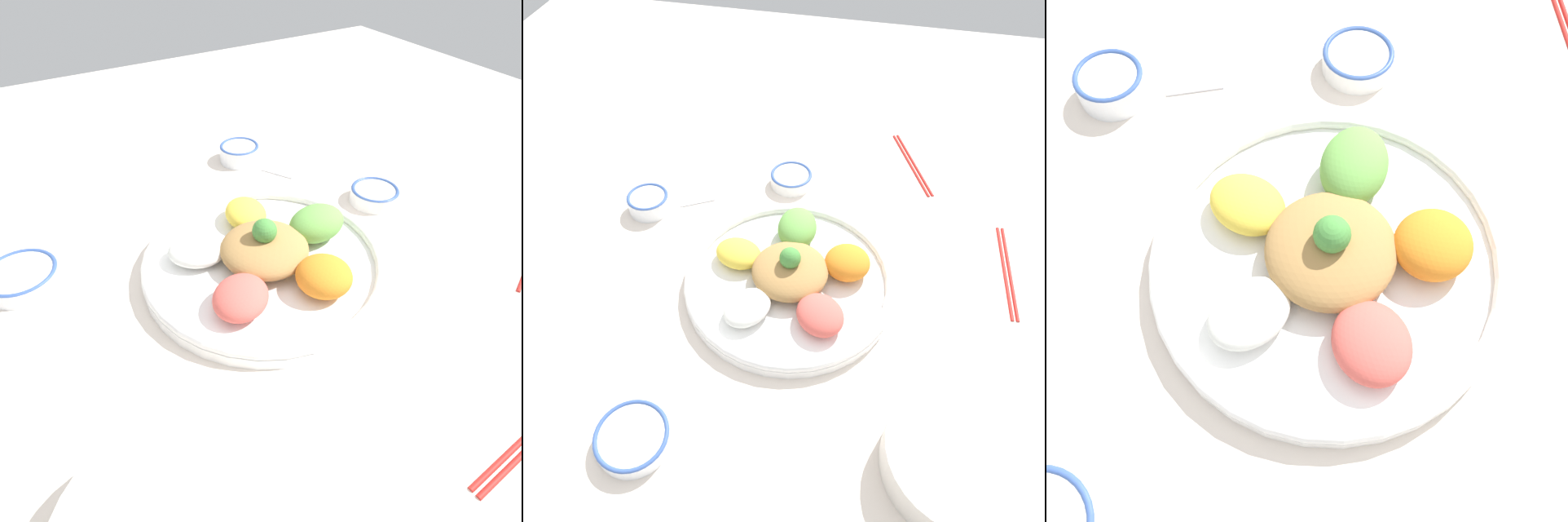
% 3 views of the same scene
% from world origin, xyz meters
% --- Properties ---
extents(ground_plane, '(2.40, 2.40, 0.00)m').
position_xyz_m(ground_plane, '(0.00, 0.00, 0.00)').
color(ground_plane, silver).
extents(salad_platter, '(0.41, 0.41, 0.10)m').
position_xyz_m(salad_platter, '(0.04, 0.01, 0.03)').
color(salad_platter, white).
rests_on(salad_platter, ground_plane).
extents(sauce_bowl_red, '(0.10, 0.10, 0.03)m').
position_xyz_m(sauce_bowl_red, '(0.10, -0.29, 0.02)').
color(sauce_bowl_red, white).
rests_on(sauce_bowl_red, ground_plane).
extents(rice_bowl_blue, '(0.09, 0.09, 0.04)m').
position_xyz_m(rice_bowl_blue, '(0.39, -0.14, 0.02)').
color(rice_bowl_blue, white).
rests_on(rice_bowl_blue, ground_plane).
extents(serving_spoon_main, '(0.12, 0.09, 0.01)m').
position_xyz_m(serving_spoon_main, '(0.26, -0.20, 0.00)').
color(serving_spoon_main, silver).
rests_on(serving_spoon_main, ground_plane).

